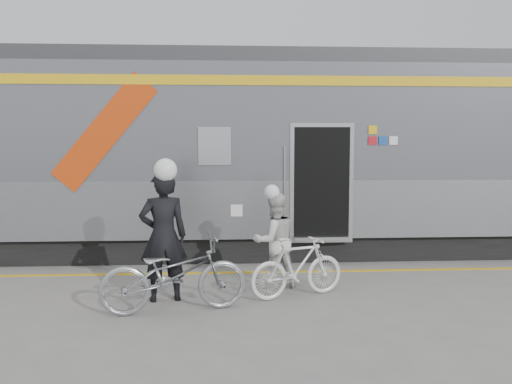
{
  "coord_description": "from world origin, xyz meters",
  "views": [
    {
      "loc": [
        0.22,
        -7.33,
        2.37
      ],
      "look_at": [
        0.77,
        1.6,
        1.5
      ],
      "focal_mm": 38.0,
      "sensor_mm": 36.0,
      "label": 1
    }
  ],
  "objects": [
    {
      "name": "bicycle_left",
      "position": [
        -0.46,
        -0.0,
        0.53
      ],
      "size": [
        2.11,
        1.09,
        1.06
      ],
      "primitive_type": "imported",
      "rotation": [
        0.0,
        0.0,
        1.78
      ],
      "color": "#939699",
      "rests_on": "ground"
    },
    {
      "name": "helmet_woman",
      "position": [
        1.03,
        1.15,
        1.64
      ],
      "size": [
        0.24,
        0.24,
        0.24
      ],
      "primitive_type": "sphere",
      "color": "white",
      "rests_on": "woman"
    },
    {
      "name": "man",
      "position": [
        -0.66,
        0.55,
        0.96
      ],
      "size": [
        0.78,
        0.59,
        1.92
      ],
      "primitive_type": "imported",
      "rotation": [
        0.0,
        0.0,
        3.35
      ],
      "color": "black",
      "rests_on": "ground"
    },
    {
      "name": "woman",
      "position": [
        1.03,
        1.15,
        0.76
      ],
      "size": [
        0.89,
        0.8,
        1.52
      ],
      "primitive_type": "imported",
      "rotation": [
        0.0,
        0.0,
        3.5
      ],
      "color": "silver",
      "rests_on": "ground"
    },
    {
      "name": "safety_strip",
      "position": [
        0.0,
        2.15,
        0.0
      ],
      "size": [
        24.0,
        0.12,
        0.01
      ],
      "primitive_type": "cube",
      "color": "gold",
      "rests_on": "ground"
    },
    {
      "name": "helmet_man",
      "position": [
        -0.66,
        0.55,
        2.08
      ],
      "size": [
        0.33,
        0.33,
        0.33
      ],
      "primitive_type": "sphere",
      "color": "white",
      "rests_on": "man"
    },
    {
      "name": "train",
      "position": [
        -0.13,
        4.19,
        2.05
      ],
      "size": [
        24.0,
        3.17,
        4.1
      ],
      "color": "black",
      "rests_on": "ground"
    },
    {
      "name": "bicycle_right",
      "position": [
        1.33,
        0.6,
        0.46
      ],
      "size": [
        1.59,
        0.95,
        0.92
      ],
      "primitive_type": "imported",
      "rotation": [
        0.0,
        0.0,
        1.93
      ],
      "color": "silver",
      "rests_on": "ground"
    },
    {
      "name": "ground",
      "position": [
        0.0,
        0.0,
        0.0
      ],
      "size": [
        90.0,
        90.0,
        0.0
      ],
      "primitive_type": "plane",
      "color": "slate",
      "rests_on": "ground"
    }
  ]
}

